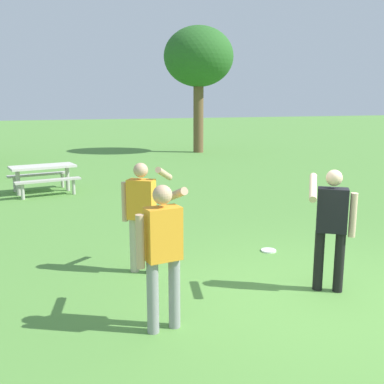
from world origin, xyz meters
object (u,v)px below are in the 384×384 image
object	(u,v)px
picnic_table_near	(43,173)
tree_back_right	(199,58)
person_catcher	(331,221)
frisbee	(269,250)
person_bystander	(163,247)
person_thrower	(142,209)

from	to	relation	value
picnic_table_near	tree_back_right	size ratio (longest dim) A/B	0.32
person_catcher	picnic_table_near	world-z (taller)	person_catcher
person_catcher	frisbee	world-z (taller)	person_catcher
person_bystander	picnic_table_near	xyz separation A→B (m)	(-0.78, 8.40, -0.40)
person_catcher	person_thrower	bearing A→B (deg)	143.72
person_bystander	frisbee	distance (m)	3.24
frisbee	picnic_table_near	size ratio (longest dim) A/B	0.13
tree_back_right	person_thrower	bearing A→B (deg)	-115.04
person_catcher	person_bystander	bearing A→B (deg)	-175.60
person_catcher	person_bystander	size ratio (longest dim) A/B	1.00
person_bystander	tree_back_right	distance (m)	18.07
person_catcher	frisbee	xyz separation A→B (m)	(0.10, 1.69, -0.95)
tree_back_right	frisbee	bearing A→B (deg)	-107.56
picnic_table_near	person_thrower	bearing A→B (deg)	-81.28
person_thrower	picnic_table_near	distance (m)	6.75
person_catcher	tree_back_right	xyz separation A→B (m)	(4.66, 16.08, 3.57)
person_catcher	frisbee	bearing A→B (deg)	86.47
person_thrower	tree_back_right	world-z (taller)	tree_back_right
person_thrower	person_bystander	world-z (taller)	same
frisbee	picnic_table_near	bearing A→B (deg)	116.43
person_thrower	picnic_table_near	xyz separation A→B (m)	(-1.02, 6.66, -0.40)
frisbee	tree_back_right	bearing A→B (deg)	72.44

